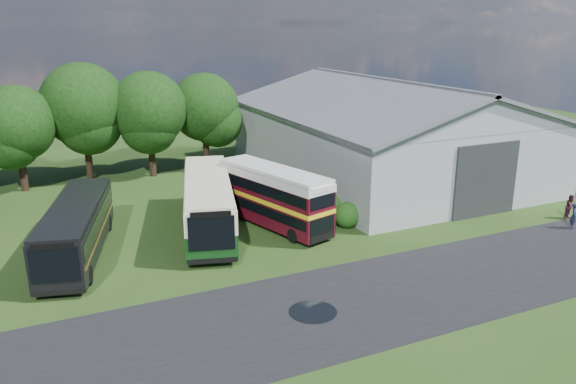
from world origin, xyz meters
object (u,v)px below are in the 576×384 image
storage_shed (384,126)px  bus_maroon_double (274,197)px  visitor_b (570,207)px  visitor_a (574,216)px  bus_dark_single (77,229)px  bus_green_single (208,202)px

storage_shed → bus_maroon_double: 15.85m
visitor_b → bus_maroon_double: bearing=145.8°
bus_maroon_double → visitor_b: size_ratio=5.57×
bus_maroon_double → visitor_a: 18.98m
bus_maroon_double → bus_dark_single: (-11.86, 0.12, -0.28)m
storage_shed → bus_maroon_double: storage_shed is taller
bus_green_single → bus_dark_single: 7.90m
bus_green_single → bus_maroon_double: 4.16m
bus_dark_single → visitor_a: 30.06m
storage_shed → bus_green_single: bearing=-158.8°
storage_shed → bus_maroon_double: bearing=-149.8°
storage_shed → bus_dark_single: bearing=-163.0°
storage_shed → visitor_b: 16.07m
storage_shed → visitor_b: size_ratio=15.12×
visitor_a → visitor_b: (1.43, 1.43, -0.02)m
bus_dark_single → bus_maroon_double: bearing=14.3°
bus_green_single → visitor_a: bearing=-9.2°
bus_dark_single → visitor_a: bus_dark_single is taller
bus_maroon_double → visitor_b: bearing=-37.1°
bus_dark_single → visitor_b: size_ratio=6.88×
visitor_b → bus_green_single: bearing=146.9°
bus_maroon_double → visitor_a: bus_maroon_double is taller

